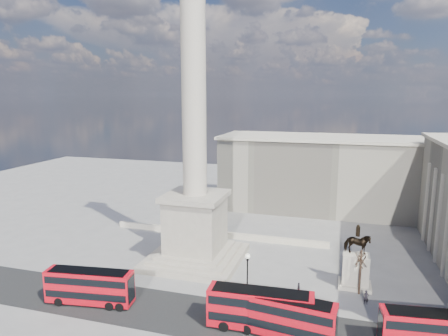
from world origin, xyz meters
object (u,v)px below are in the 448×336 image
victorian_lamp (247,276)px  pedestrian_crossing (299,288)px  red_bus_b (284,316)px  red_bus_c (261,309)px  red_bus_a (90,286)px  red_bus_d (438,333)px  equestrian_statue (356,265)px  pedestrian_walking (366,297)px  nelsons_column (195,180)px

victorian_lamp → pedestrian_crossing: (5.71, 5.18, -3.29)m
red_bus_b → pedestrian_crossing: size_ratio=7.49×
red_bus_c → pedestrian_crossing: (3.16, 9.52, -1.70)m
red_bus_a → red_bus_d: (39.13, 1.46, -0.00)m
red_bus_b → pedestrian_crossing: 10.19m
red_bus_a → red_bus_b: (23.95, -0.05, 0.06)m
equestrian_statue → pedestrian_walking: equestrian_statue is taller
red_bus_a → pedestrian_walking: 34.25m
nelsons_column → red_bus_c: bearing=-49.3°
red_bus_a → pedestrian_crossing: (24.53, 10.00, -1.55)m
victorian_lamp → pedestrian_walking: 15.15m
red_bus_b → red_bus_a: bearing=-173.7°
nelsons_column → pedestrian_walking: nelsons_column is taller
red_bus_c → victorian_lamp: bearing=117.4°
red_bus_a → pedestrian_walking: bearing=8.7°
red_bus_d → pedestrian_walking: bearing=120.4°
nelsons_column → red_bus_b: bearing=-45.2°
nelsons_column → red_bus_b: 25.10m
nelsons_column → red_bus_d: (31.21, -14.67, -10.61)m
red_bus_c → equestrian_statue: 16.97m
red_bus_c → victorian_lamp: 5.28m
red_bus_b → pedestrian_crossing: red_bus_b is taller
red_bus_a → red_bus_b: bearing=-7.8°
nelsons_column → red_bus_b: size_ratio=4.39×
nelsons_column → pedestrian_crossing: 21.48m
nelsons_column → red_bus_b: nelsons_column is taller
red_bus_d → victorian_lamp: (-20.31, 3.36, 1.74)m
red_bus_a → victorian_lamp: bearing=6.7°
pedestrian_crossing → red_bus_c: bearing=146.9°
victorian_lamp → equestrian_statue: (12.79, 9.17, -0.96)m
red_bus_c → red_bus_d: size_ratio=1.05×
nelsons_column → red_bus_d: size_ratio=4.50×
red_bus_a → red_bus_b: red_bus_b is taller
red_bus_b → equestrian_statue: equestrian_statue is taller
red_bus_b → red_bus_d: 15.25m
nelsons_column → pedestrian_walking: bearing=-14.6°
red_bus_d → pedestrian_crossing: (-14.60, 8.54, -1.55)m
red_bus_c → pedestrian_crossing: bearing=68.7°
red_bus_d → red_bus_a: bearing=175.0°
red_bus_a → red_bus_c: (21.37, 0.48, 0.15)m
red_bus_a → nelsons_column: bearing=56.2°
red_bus_a → red_bus_b: size_ratio=0.98×
red_bus_b → red_bus_c: bearing=174.9°
red_bus_a → red_bus_d: same height
red_bus_c → red_bus_b: bearing=-14.5°
nelsons_column → red_bus_d: nelsons_column is taller
red_bus_c → pedestrian_walking: red_bus_c is taller
red_bus_b → victorian_lamp: victorian_lamp is taller
equestrian_statue → pedestrian_crossing: 8.46m
red_bus_a → pedestrian_walking: size_ratio=6.14×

